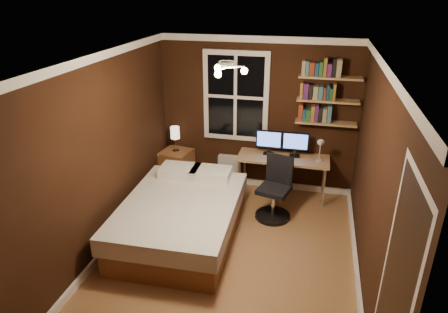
% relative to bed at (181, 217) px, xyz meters
% --- Properties ---
extents(floor, '(4.20, 4.20, 0.00)m').
position_rel_bed_xyz_m(floor, '(0.73, -0.33, -0.30)').
color(floor, brown).
rests_on(floor, ground).
extents(wall_back, '(3.20, 0.04, 2.50)m').
position_rel_bed_xyz_m(wall_back, '(0.73, 1.77, 0.95)').
color(wall_back, black).
rests_on(wall_back, ground).
extents(wall_left, '(0.04, 4.20, 2.50)m').
position_rel_bed_xyz_m(wall_left, '(-0.87, -0.33, 0.95)').
color(wall_left, black).
rests_on(wall_left, ground).
extents(wall_right, '(0.04, 4.20, 2.50)m').
position_rel_bed_xyz_m(wall_right, '(2.33, -0.33, 0.95)').
color(wall_right, black).
rests_on(wall_right, ground).
extents(ceiling, '(3.20, 4.20, 0.02)m').
position_rel_bed_xyz_m(ceiling, '(0.73, -0.33, 2.20)').
color(ceiling, white).
rests_on(ceiling, wall_back).
extents(window, '(1.06, 0.06, 1.46)m').
position_rel_bed_xyz_m(window, '(0.38, 1.74, 1.25)').
color(window, white).
rests_on(window, wall_back).
extents(door, '(0.03, 0.82, 2.05)m').
position_rel_bed_xyz_m(door, '(2.32, -1.88, 0.73)').
color(door, black).
rests_on(door, ground).
extents(ceiling_fixture, '(0.44, 0.44, 0.18)m').
position_rel_bed_xyz_m(ceiling_fixture, '(0.73, -0.43, 2.10)').
color(ceiling_fixture, beige).
rests_on(ceiling_fixture, ceiling).
extents(bookshelf_lower, '(0.92, 0.22, 0.03)m').
position_rel_bed_xyz_m(bookshelf_lower, '(1.81, 1.65, 0.95)').
color(bookshelf_lower, '#A27E4E').
rests_on(bookshelf_lower, wall_back).
extents(books_row_lower, '(0.48, 0.16, 0.23)m').
position_rel_bed_xyz_m(books_row_lower, '(1.81, 1.65, 1.08)').
color(books_row_lower, maroon).
rests_on(books_row_lower, bookshelf_lower).
extents(bookshelf_middle, '(0.92, 0.22, 0.03)m').
position_rel_bed_xyz_m(bookshelf_middle, '(1.81, 1.65, 1.30)').
color(bookshelf_middle, '#A27E4E').
rests_on(bookshelf_middle, wall_back).
extents(books_row_middle, '(0.54, 0.16, 0.23)m').
position_rel_bed_xyz_m(books_row_middle, '(1.81, 1.65, 1.43)').
color(books_row_middle, navy).
rests_on(books_row_middle, bookshelf_middle).
extents(bookshelf_upper, '(0.92, 0.22, 0.03)m').
position_rel_bed_xyz_m(bookshelf_upper, '(1.81, 1.65, 1.65)').
color(bookshelf_upper, '#A27E4E').
rests_on(bookshelf_upper, wall_back).
extents(books_row_upper, '(0.54, 0.16, 0.23)m').
position_rel_bed_xyz_m(books_row_upper, '(1.81, 1.65, 1.78)').
color(books_row_upper, '#285F29').
rests_on(books_row_upper, bookshelf_upper).
extents(bed, '(1.54, 2.09, 0.70)m').
position_rel_bed_xyz_m(bed, '(0.00, 0.00, 0.00)').
color(bed, brown).
rests_on(bed, ground).
extents(nightstand, '(0.55, 0.55, 0.59)m').
position_rel_bed_xyz_m(nightstand, '(-0.61, 1.52, -0.00)').
color(nightstand, brown).
rests_on(nightstand, ground).
extents(bedside_lamp, '(0.15, 0.15, 0.44)m').
position_rel_bed_xyz_m(bedside_lamp, '(-0.61, 1.52, 0.51)').
color(bedside_lamp, white).
rests_on(bedside_lamp, nightstand).
extents(radiator, '(0.35, 0.12, 0.53)m').
position_rel_bed_xyz_m(radiator, '(0.28, 1.67, -0.03)').
color(radiator, beige).
rests_on(radiator, ground).
extents(desk, '(1.44, 0.54, 0.68)m').
position_rel_bed_xyz_m(desk, '(1.21, 1.48, 0.32)').
color(desk, '#A27E4E').
rests_on(desk, ground).
extents(monitor_left, '(0.42, 0.12, 0.40)m').
position_rel_bed_xyz_m(monitor_left, '(0.96, 1.55, 0.59)').
color(monitor_left, black).
rests_on(monitor_left, desk).
extents(monitor_right, '(0.42, 0.12, 0.40)m').
position_rel_bed_xyz_m(monitor_right, '(1.38, 1.55, 0.59)').
color(monitor_right, black).
rests_on(monitor_right, desk).
extents(desk_lamp, '(0.14, 0.32, 0.44)m').
position_rel_bed_xyz_m(desk_lamp, '(1.76, 1.38, 0.61)').
color(desk_lamp, silver).
rests_on(desk_lamp, desk).
extents(office_chair, '(0.52, 0.52, 0.94)m').
position_rel_bed_xyz_m(office_chair, '(1.17, 0.81, 0.05)').
color(office_chair, black).
rests_on(office_chair, ground).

